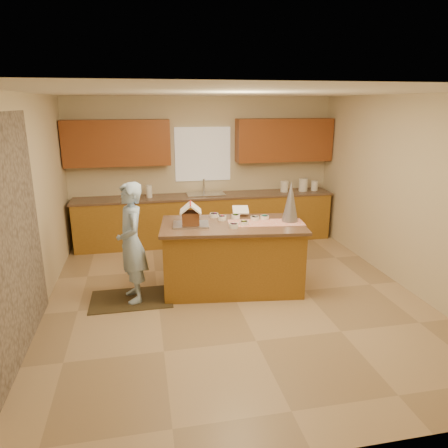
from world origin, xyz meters
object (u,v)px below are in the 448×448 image
(boy, at_px, (131,243))
(gingerbread_house, at_px, (191,216))
(tinsel_tree, at_px, (291,202))
(island_base, at_px, (232,258))

(boy, bearing_deg, gingerbread_house, 87.67)
(gingerbread_house, bearing_deg, tinsel_tree, -2.72)
(island_base, xyz_separation_m, gingerbread_house, (-0.58, 0.02, 0.64))
(boy, distance_m, gingerbread_house, 0.86)
(tinsel_tree, height_order, boy, boy)
(island_base, distance_m, tinsel_tree, 1.14)
(island_base, relative_size, boy, 1.18)
(island_base, bearing_deg, gingerbread_house, -174.81)
(gingerbread_house, bearing_deg, island_base, -1.82)
(tinsel_tree, bearing_deg, island_base, 176.65)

